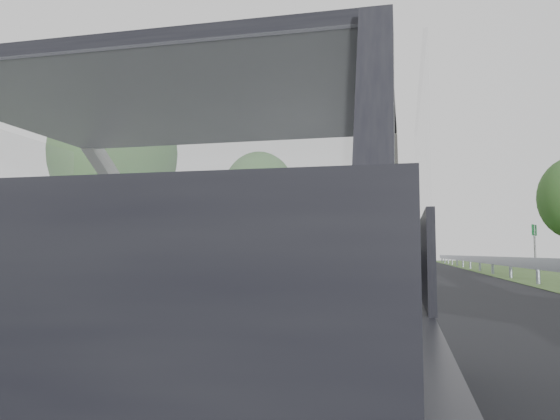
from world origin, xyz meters
The scene contains 10 objects.
subject_car centered at (0.00, 0.00, 0.72)m, with size 1.80×4.00×1.45m, color black.
dashboard centered at (0.00, 0.62, 0.85)m, with size 1.58×0.45×0.30m, color black.
driver_seat centered at (-0.40, -0.29, 0.88)m, with size 0.50×0.72×0.42m, color black.
passenger_seat centered at (0.40, -0.29, 0.88)m, with size 0.50×0.72×0.42m, color black.
steering_wheel centered at (-0.40, 0.33, 0.92)m, with size 0.36×0.36×0.04m, color black.
cat centered at (0.27, 0.63, 1.08)m, with size 0.54×0.17×0.24m, color gray.
other_car centered at (-0.98, 18.10, 0.69)m, with size 1.65×4.19×1.38m, color #ACAEB2.
highway_sign centered at (7.36, 27.91, 1.17)m, with size 0.09×0.94×2.35m, color #155D2D.
tree_5 centered at (-9.68, 15.84, 3.58)m, with size 4.72×4.72×7.15m, color #2D5C25, non-canonical shape.
tree_6 centered at (-8.27, 31.44, 3.62)m, with size 4.77×4.77×7.23m, color #2D5C25, non-canonical shape.
Camera 1 is at (0.84, -2.35, 0.84)m, focal length 35.00 mm.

